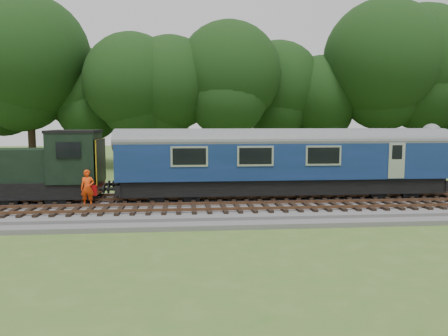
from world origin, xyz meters
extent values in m
plane|color=#406625|center=(0.00, 0.00, 0.00)|extent=(120.00, 120.00, 0.00)
cube|color=#4C4C4F|center=(0.00, 0.00, 0.17)|extent=(70.00, 7.00, 0.35)
cube|color=brown|center=(0.00, 0.68, 0.49)|extent=(66.50, 0.07, 0.14)
cube|color=brown|center=(0.00, 2.12, 0.49)|extent=(66.50, 0.07, 0.14)
cube|color=brown|center=(0.00, -2.32, 0.49)|extent=(66.50, 0.07, 0.14)
cube|color=brown|center=(0.00, -0.88, 0.49)|extent=(66.50, 0.07, 0.14)
cube|color=black|center=(0.80, 1.40, 1.06)|extent=(17.46, 2.52, 0.85)
cube|color=#0D2549|center=(0.80, 1.40, 2.48)|extent=(18.00, 2.80, 2.05)
cube|color=yellow|center=(9.82, 1.40, 2.11)|extent=(0.06, 2.74, 1.30)
cube|color=black|center=(6.80, 1.40, 0.86)|extent=(2.60, 2.00, 0.55)
cube|color=black|center=(-5.20, 1.40, 0.86)|extent=(2.60, 2.00, 0.55)
cube|color=black|center=(-13.60, 1.40, 1.01)|extent=(8.73, 2.39, 0.85)
cube|color=black|center=(-10.40, 1.40, 2.66)|extent=(2.40, 2.55, 2.60)
cube|color=#A60C0E|center=(-9.22, 1.40, 1.06)|extent=(0.25, 2.60, 0.55)
cube|color=yellow|center=(-9.08, 1.40, 2.46)|extent=(0.06, 2.55, 2.30)
imported|color=#F6420C|center=(-9.43, -0.36, 1.26)|extent=(0.70, 0.49, 1.82)
camera|label=1|loc=(-4.65, -22.18, 4.57)|focal=35.00mm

